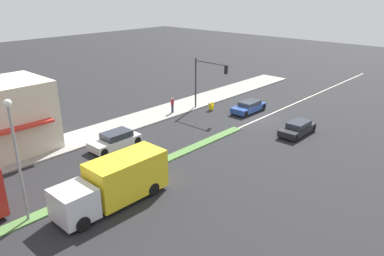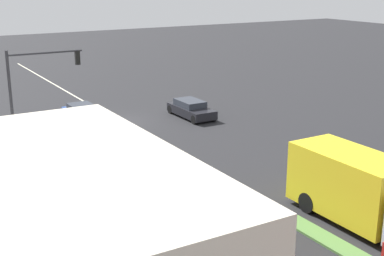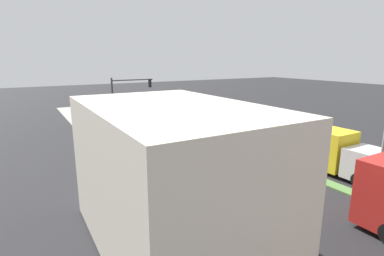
# 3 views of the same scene
# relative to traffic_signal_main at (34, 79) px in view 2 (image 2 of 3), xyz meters

# --- Properties ---
(ground_plane) EXTENTS (160.00, 160.00, 0.00)m
(ground_plane) POSITION_rel_traffic_signal_main_xyz_m (-6.12, 16.27, -3.90)
(ground_plane) COLOR #232326
(lane_marking_center) EXTENTS (0.16, 60.00, 0.01)m
(lane_marking_center) POSITION_rel_traffic_signal_main_xyz_m (-6.12, -1.73, -3.90)
(lane_marking_center) COLOR beige
(lane_marking_center) RESTS_ON ground
(traffic_signal_main) EXTENTS (4.59, 0.34, 5.60)m
(traffic_signal_main) POSITION_rel_traffic_signal_main_xyz_m (0.00, 0.00, 0.00)
(traffic_signal_main) COLOR #333338
(traffic_signal_main) RESTS_ON sidewalk_right
(pedestrian) EXTENTS (0.34, 0.34, 1.69)m
(pedestrian) POSITION_rel_traffic_signal_main_xyz_m (1.90, 3.24, -2.89)
(pedestrian) COLOR #282D42
(pedestrian) RESTS_ON sidewalk_right
(warning_aframe_sign) EXTENTS (0.45, 0.53, 0.84)m
(warning_aframe_sign) POSITION_rel_traffic_signal_main_xyz_m (-0.47, -0.51, -3.47)
(warning_aframe_sign) COLOR yellow
(warning_aframe_sign) RESTS_ON ground
(delivery_truck) EXTENTS (2.44, 7.50, 2.87)m
(delivery_truck) POSITION_rel_traffic_signal_main_xyz_m (-8.32, 18.32, -2.43)
(delivery_truck) COLOR silver
(delivery_truck) RESTS_ON ground
(coupe_blue) EXTENTS (1.84, 4.37, 1.21)m
(coupe_blue) POSITION_rel_traffic_signal_main_xyz_m (-3.92, -2.82, -3.30)
(coupe_blue) COLOR #284793
(coupe_blue) RESTS_ON ground
(sedan_dark) EXTENTS (1.78, 4.24, 1.22)m
(sedan_dark) POSITION_rel_traffic_signal_main_xyz_m (-11.12, -0.34, -3.31)
(sedan_dark) COLOR black
(sedan_dark) RESTS_ON ground
(van_white) EXTENTS (1.92, 4.42, 1.41)m
(van_white) POSITION_rel_traffic_signal_main_xyz_m (-1.12, 13.08, -3.22)
(van_white) COLOR silver
(van_white) RESTS_ON ground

